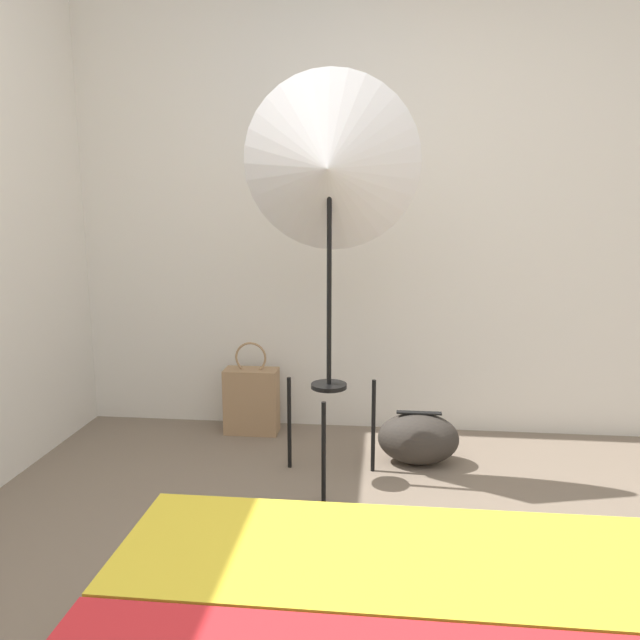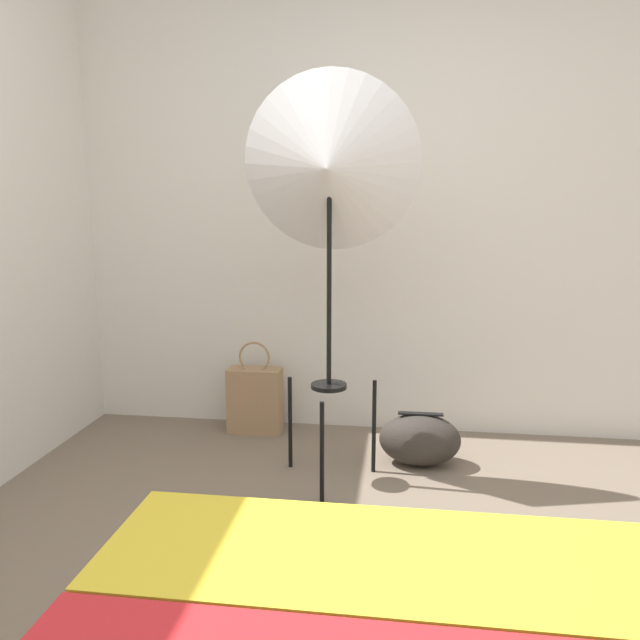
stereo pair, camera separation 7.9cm
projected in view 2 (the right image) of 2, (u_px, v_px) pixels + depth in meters
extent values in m
cube|color=silver|center=(392.00, 200.00, 3.41)|extent=(8.00, 0.05, 2.60)
cube|color=gold|center=(407.00, 562.00, 1.56)|extent=(1.55, 0.50, 0.04)
cylinder|color=black|center=(322.00, 453.00, 2.68)|extent=(0.02, 0.02, 0.46)
cylinder|color=black|center=(290.00, 423.00, 3.05)|extent=(0.02, 0.02, 0.46)
cylinder|color=black|center=(374.00, 427.00, 2.99)|extent=(0.02, 0.02, 0.46)
cylinder|color=black|center=(329.00, 386.00, 2.86)|extent=(0.17, 0.17, 0.02)
cylinder|color=black|center=(329.00, 279.00, 2.77)|extent=(0.02, 0.02, 0.99)
cone|color=silver|center=(329.00, 166.00, 2.68)|extent=(0.80, 0.34, 0.82)
cube|color=#9E7A56|center=(255.00, 400.00, 3.53)|extent=(0.30, 0.15, 0.37)
torus|color=#9E7A56|center=(254.00, 357.00, 3.48)|extent=(0.18, 0.01, 0.18)
ellipsoid|color=#332D28|center=(420.00, 439.00, 3.10)|extent=(0.40, 0.26, 0.26)
cube|color=black|center=(421.00, 414.00, 3.07)|extent=(0.22, 0.04, 0.01)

